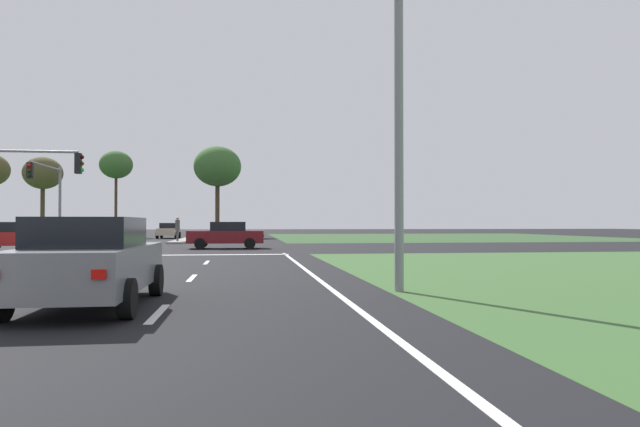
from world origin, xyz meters
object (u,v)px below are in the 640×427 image
object	(u,v)px
traffic_signal_near_left	(12,179)
street_lamp_near	(400,66)
pedestrian_at_median	(178,226)
treeline_third	(116,165)
traffic_signal_far_left	(49,188)
car_maroon_fourth	(226,235)
treeline_second	(43,174)
car_beige_fifth	(169,230)
car_grey_third	(90,261)
treeline_fourth	(217,167)
car_red_near	(16,236)

from	to	relation	value
traffic_signal_near_left	street_lamp_near	world-z (taller)	street_lamp_near
street_lamp_near	pedestrian_at_median	distance (m)	32.70
traffic_signal_near_left	treeline_third	size ratio (longest dim) A/B	0.57
treeline_third	traffic_signal_far_left	bearing A→B (deg)	-87.47
car_maroon_fourth	treeline_second	world-z (taller)	treeline_second
traffic_signal_far_left	street_lamp_near	distance (m)	30.53
treeline_second	car_beige_fifth	bearing A→B (deg)	-25.68
car_grey_third	traffic_signal_far_left	size ratio (longest dim) A/B	0.79
treeline_second	treeline_third	bearing A→B (deg)	-6.72
treeline_fourth	car_maroon_fourth	bearing A→B (deg)	-86.23
car_red_near	traffic_signal_near_left	bearing A→B (deg)	-161.19
car_red_near	treeline_fourth	world-z (taller)	treeline_fourth
street_lamp_near	pedestrian_at_median	size ratio (longest dim) A/B	4.91
traffic_signal_far_left	car_grey_third	bearing A→B (deg)	-70.52
traffic_signal_far_left	pedestrian_at_median	distance (m)	9.55
car_maroon_fourth	treeline_third	xyz separation A→B (m)	(-12.51, 28.62, 6.84)
pedestrian_at_median	treeline_second	xyz separation A→B (m)	(-16.23, 19.35, 5.49)
pedestrian_at_median	treeline_fourth	world-z (taller)	treeline_fourth
car_red_near	street_lamp_near	bearing A→B (deg)	-141.54
car_maroon_fourth	traffic_signal_far_left	xyz separation A→B (m)	(-11.45, 4.81, 2.97)
car_maroon_fourth	street_lamp_near	xyz separation A→B (m)	(4.48, -21.20, 4.20)
car_beige_fifth	treeline_third	bearing A→B (deg)	-42.86
traffic_signal_far_left	treeline_fourth	size ratio (longest dim) A/B	0.60
traffic_signal_far_left	treeline_fourth	world-z (taller)	treeline_fourth
car_red_near	treeline_third	distance (m)	31.20
car_red_near	car_grey_third	size ratio (longest dim) A/B	0.97
car_beige_fifth	car_maroon_fourth	bearing A→B (deg)	105.35
car_red_near	pedestrian_at_median	xyz separation A→B (m)	(6.98, 11.96, 0.45)
car_red_near	car_maroon_fourth	bearing A→B (deg)	-80.74
car_beige_fifth	treeline_third	xyz separation A→B (m)	(-6.24, 5.79, 6.87)
car_beige_fifth	traffic_signal_far_left	distance (m)	18.98
car_maroon_fourth	treeline_third	bearing A→B (deg)	23.60
traffic_signal_far_left	treeline_second	size ratio (longest dim) A/B	0.68
car_maroon_fourth	traffic_signal_near_left	size ratio (longest dim) A/B	0.84
car_maroon_fourth	traffic_signal_near_left	xyz separation A→B (m)	(-9.43, -6.21, 2.72)
traffic_signal_near_left	treeline_second	world-z (taller)	treeline_second
traffic_signal_far_left	car_maroon_fourth	bearing A→B (deg)	-22.80
treeline_third	treeline_fourth	distance (m)	10.84
pedestrian_at_median	treeline_second	size ratio (longest dim) A/B	0.21
car_grey_third	treeline_third	xyz separation A→B (m)	(-10.83, 51.45, 6.83)
car_beige_fifth	traffic_signal_far_left	world-z (taller)	traffic_signal_far_left
traffic_signal_far_left	treeline_third	bearing A→B (deg)	92.53
pedestrian_at_median	car_grey_third	bearing A→B (deg)	19.11
street_lamp_near	treeline_third	world-z (taller)	treeline_third
traffic_signal_far_left	pedestrian_at_median	size ratio (longest dim) A/B	3.18
car_grey_third	treeline_fourth	world-z (taller)	treeline_fourth
treeline_third	traffic_signal_near_left	bearing A→B (deg)	-84.95
treeline_third	treeline_second	bearing A→B (deg)	173.28
car_red_near	car_grey_third	world-z (taller)	car_grey_third
traffic_signal_far_left	car_red_near	bearing A→B (deg)	-85.53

